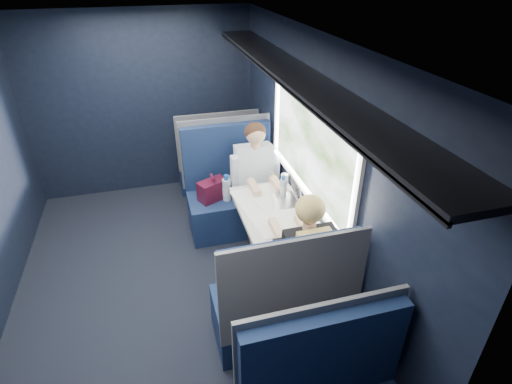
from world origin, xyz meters
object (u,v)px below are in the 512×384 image
object	(u,v)px
seat_row_front	(217,161)
laptop	(290,195)
seat_bay_far	(280,306)
cup	(285,179)
woman	(304,256)
seat_bay_near	(231,195)
man	(257,176)
bottle_small	(283,187)
table	(269,216)

from	to	relation	value
seat_row_front	laptop	xyz separation A→B (m)	(0.42, -1.70, 0.39)
seat_bay_far	cup	bearing A→B (deg)	69.95
woman	cup	xyz separation A→B (m)	(0.23, 1.15, 0.06)
seat_bay_near	cup	size ratio (longest dim) A/B	12.51
man	woman	distance (m)	1.41
seat_bay_near	bottle_small	world-z (taller)	seat_bay_near
man	laptop	xyz separation A→B (m)	(0.17, -0.60, 0.08)
seat_bay_near	laptop	xyz separation A→B (m)	(0.43, -0.78, 0.38)
table	bottle_small	bearing A→B (deg)	44.71
seat_bay_near	seat_row_front	size ratio (longest dim) A/B	1.09
seat_bay_far	seat_row_front	bearing A→B (deg)	90.00
seat_bay_far	laptop	xyz separation A→B (m)	(0.42, 0.97, 0.39)
seat_bay_near	man	distance (m)	0.43
seat_bay_near	seat_bay_far	size ratio (longest dim) A/B	1.00
man	cup	world-z (taller)	man
cup	woman	bearing A→B (deg)	-101.33
seat_bay_far	cup	distance (m)	1.45
seat_bay_far	man	distance (m)	1.62
woman	table	bearing A→B (deg)	95.45
bottle_small	seat_bay_far	bearing A→B (deg)	-109.53
man	seat_row_front	bearing A→B (deg)	102.83
seat_bay_far	bottle_small	size ratio (longest dim) A/B	5.61
bottle_small	table	bearing A→B (deg)	-135.29
woman	man	bearing A→B (deg)	90.00
seat_bay_near	laptop	size ratio (longest dim) A/B	4.03
seat_bay_near	woman	xyz separation A→B (m)	(0.26, -1.58, 0.31)
seat_bay_far	seat_row_front	world-z (taller)	seat_bay_far
seat_bay_far	woman	xyz separation A→B (m)	(0.25, 0.17, 0.31)
seat_bay_near	bottle_small	size ratio (longest dim) A/B	5.61
seat_bay_far	cup	size ratio (longest dim) A/B	12.51
seat_bay_far	bottle_small	world-z (taller)	seat_bay_far
laptop	cup	world-z (taller)	laptop
table	seat_bay_near	bearing A→B (deg)	102.37
man	woman	world-z (taller)	same
seat_bay_near	seat_row_front	distance (m)	0.93
seat_bay_far	laptop	distance (m)	1.13
bottle_small	seat_row_front	bearing A→B (deg)	103.34
table	seat_bay_near	size ratio (longest dim) A/B	0.79
seat_row_front	woman	size ratio (longest dim) A/B	0.88
seat_bay_near	seat_row_front	xyz separation A→B (m)	(0.01, 0.93, -0.01)
table	man	size ratio (longest dim) A/B	0.76
table	woman	size ratio (longest dim) A/B	0.76
seat_row_front	seat_bay_near	bearing A→B (deg)	-90.53
seat_bay_far	woman	distance (m)	0.43
laptop	table	bearing A→B (deg)	-157.72
seat_row_front	cup	world-z (taller)	seat_row_front
man	laptop	bearing A→B (deg)	-74.51
table	seat_bay_far	xyz separation A→B (m)	(-0.18, -0.87, -0.25)
woman	seat_bay_far	bearing A→B (deg)	-146.18
man	woman	bearing A→B (deg)	-90.00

